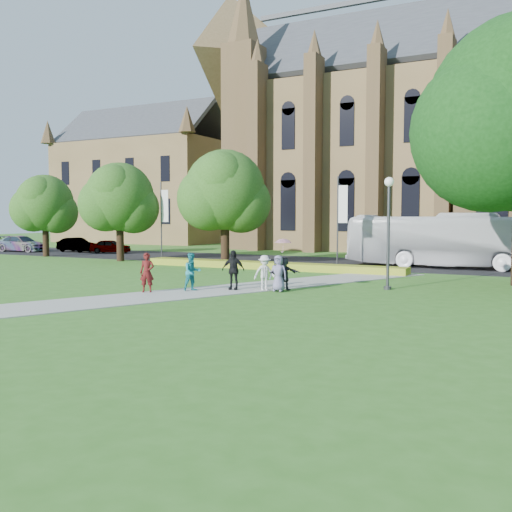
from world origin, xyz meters
The scene contains 23 objects.
ground centered at (0.00, 0.00, 0.00)m, with size 160.00×160.00×0.00m, color #356E21.
road centered at (0.00, 20.00, 0.01)m, with size 160.00×10.00×0.02m, color black.
footpath centered at (0.00, 1.00, 0.02)m, with size 3.20×30.00×0.04m, color #B2B2A8.
flower_hedge centered at (-2.00, 13.20, 0.23)m, with size 18.00×1.40×0.45m, color gold.
cathedral centered at (10.00, 39.73, 12.98)m, with size 52.60×18.25×28.00m.
building_west centered at (-34.00, 42.00, 9.21)m, with size 22.00×14.00×18.30m.
streetlamp centered at (7.50, 6.50, 3.30)m, with size 0.44×0.44×5.24m.
street_tree_0 centered at (-15.00, 14.00, 4.87)m, with size 5.20×5.20×7.50m.
street_tree_1 centered at (-6.00, 14.50, 5.22)m, with size 5.60×5.60×8.05m.
street_tree_2 centered at (-24.00, 15.00, 4.53)m, with size 4.80×4.80×6.95m.
banner_pole_0 centered at (2.11, 15.20, 3.39)m, with size 0.70×0.10×6.00m.
banner_pole_1 centered at (-11.89, 15.20, 3.39)m, with size 0.70×0.10×6.00m.
tour_coach centered at (8.20, 19.27, 1.83)m, with size 3.05×13.02×3.63m, color white.
car_0 centered at (-21.95, 20.74, 0.65)m, with size 1.49×3.69×1.26m, color gray.
car_1 centered at (-25.90, 20.44, 0.70)m, with size 1.44×4.13×1.36m, color gray.
car_2 centered at (-31.24, 18.63, 0.78)m, with size 2.12×5.21×1.51m, color gray.
pedestrian_0 centered at (-1.73, 0.33, 0.92)m, with size 0.64×0.42×1.77m, color #501312.
pedestrian_1 centered at (-0.22, 1.67, 0.90)m, with size 0.84×0.65×1.73m, color teal.
pedestrian_2 centered at (2.63, 3.34, 0.84)m, with size 1.04×0.60×1.61m, color silver.
pedestrian_3 centered at (1.23, 2.88, 0.95)m, with size 1.07×0.45×1.83m, color black.
pedestrian_4 centered at (3.32, 3.36, 0.85)m, with size 0.80×0.52×1.63m, color slate.
pedestrian_5 centered at (3.40, 3.80, 0.81)m, with size 1.43×0.46×1.54m, color #2A2A33.
parasol centered at (3.50, 3.46, 2.00)m, with size 0.75×0.75×0.66m, color #F1AABA.
Camera 1 is at (14.17, -19.91, 3.43)m, focal length 40.00 mm.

